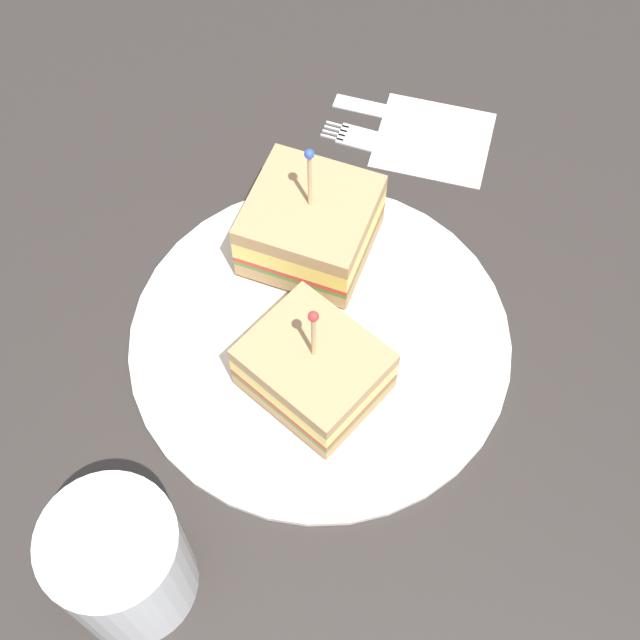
# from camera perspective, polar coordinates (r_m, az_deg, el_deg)

# --- Properties ---
(ground_plane) EXTENTS (0.97, 0.97, 0.02)m
(ground_plane) POSITION_cam_1_polar(r_m,az_deg,el_deg) (0.65, 0.00, -1.75)
(ground_plane) COLOR #2D2826
(plate) EXTENTS (0.28, 0.28, 0.01)m
(plate) POSITION_cam_1_polar(r_m,az_deg,el_deg) (0.64, 0.00, -1.12)
(plate) COLOR silver
(plate) RESTS_ON ground_plane
(sandwich_half_front) EXTENTS (0.11, 0.11, 0.10)m
(sandwich_half_front) POSITION_cam_1_polar(r_m,az_deg,el_deg) (0.60, -0.39, -3.19)
(sandwich_half_front) COLOR tan
(sandwich_half_front) RESTS_ON plate
(sandwich_half_back) EXTENTS (0.12, 0.12, 0.11)m
(sandwich_half_back) POSITION_cam_1_polar(r_m,az_deg,el_deg) (0.65, -0.62, 6.11)
(sandwich_half_back) COLOR tan
(sandwich_half_back) RESTS_ON plate
(drink_glass) EXTENTS (0.08, 0.08, 0.09)m
(drink_glass) POSITION_cam_1_polar(r_m,az_deg,el_deg) (0.55, -12.59, -15.08)
(drink_glass) COLOR #B74C33
(drink_glass) RESTS_ON ground_plane
(napkin) EXTENTS (0.12, 0.12, 0.00)m
(napkin) POSITION_cam_1_polar(r_m,az_deg,el_deg) (0.76, 7.31, 11.46)
(napkin) COLOR beige
(napkin) RESTS_ON ground_plane
(fork) EXTENTS (0.11, 0.09, 0.00)m
(fork) POSITION_cam_1_polar(r_m,az_deg,el_deg) (0.75, 3.90, 11.33)
(fork) COLOR silver
(fork) RESTS_ON ground_plane
(knife) EXTENTS (0.11, 0.09, 0.00)m
(knife) POSITION_cam_1_polar(r_m,az_deg,el_deg) (0.77, 5.14, 13.10)
(knife) COLOR silver
(knife) RESTS_ON ground_plane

